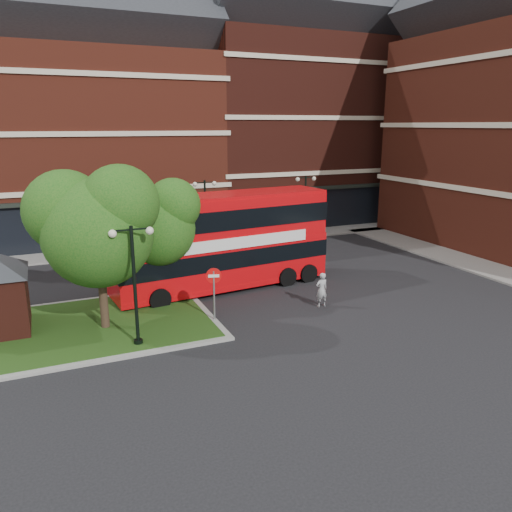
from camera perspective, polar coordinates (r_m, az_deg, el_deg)
name	(u,v)px	position (r m, az deg, el deg)	size (l,w,h in m)	color
ground	(264,327)	(22.43, 0.91, -8.12)	(120.00, 120.00, 0.00)	black
pavement_far	(172,246)	(37.36, -9.56, 1.15)	(44.00, 3.00, 0.12)	slate
pavement_side	(498,272)	(33.69, 25.88, -1.65)	(3.00, 28.00, 0.12)	slate
terrace_far_left	(43,148)	(42.86, -23.15, 11.31)	(26.00, 12.00, 14.00)	maroon
terrace_far_right	(295,133)	(48.39, 4.48, 13.88)	(18.00, 12.00, 16.00)	#471911
traffic_island	(69,329)	(23.48, -20.59, -7.86)	(12.60, 7.60, 0.15)	gray
tree_island_west	(95,222)	(21.84, -17.97, 3.68)	(5.40, 4.71, 7.21)	#2D2116
tree_island_east	(154,220)	(24.80, -11.53, 4.06)	(4.46, 3.90, 6.29)	#2D2116
lamp_island	(134,280)	(20.14, -13.73, -2.69)	(1.72, 0.36, 5.00)	black
lamp_far_left	(205,211)	(35.44, -5.81, 5.12)	(1.72, 0.36, 5.00)	black
lamp_far_right	(305,204)	(38.58, 5.64, 5.91)	(1.72, 0.36, 5.00)	black
bus	(222,235)	(26.83, -3.90, 2.39)	(12.15, 3.96, 4.55)	red
woman	(322,290)	(24.78, 7.51, -3.85)	(0.63, 0.42, 1.74)	#99999B
car_silver	(161,246)	(35.06, -10.76, 1.17)	(1.51, 3.75, 1.28)	#ADB0B4
car_white	(262,236)	(37.38, 0.66, 2.25)	(1.31, 3.76, 1.24)	white
no_entry_sign	(214,284)	(22.50, -4.84, -3.18)	(0.69, 0.23, 2.54)	slate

